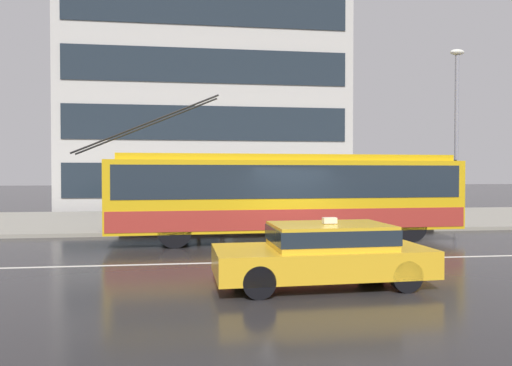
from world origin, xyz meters
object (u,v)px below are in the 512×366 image
trolleybus (287,193)px  pedestrian_approaching_curb (294,187)px  bus_shelter (266,181)px  street_lamp (457,123)px  pedestrian_at_shelter (199,203)px  pedestrian_walking_past (346,186)px  taxi_oncoming_near (324,251)px

trolleybus → pedestrian_approaching_curb: size_ratio=6.74×
bus_shelter → street_lamp: (7.61, -1.77, 2.39)m
pedestrian_at_shelter → pedestrian_walking_past: 6.56m
pedestrian_approaching_curb → street_lamp: (6.27, -2.21, 2.64)m
trolleybus → street_lamp: 8.18m
taxi_oncoming_near → pedestrian_at_shelter: 9.26m
pedestrian_approaching_curb → street_lamp: size_ratio=0.27×
taxi_oncoming_near → pedestrian_approaching_curb: (1.65, 10.66, 1.02)m
taxi_oncoming_near → pedestrian_walking_past: 11.04m
pedestrian_approaching_curb → pedestrian_walking_past: size_ratio=0.98×
trolleybus → bus_shelter: trolleybus is taller
bus_shelter → pedestrian_approaching_curb: 1.44m
bus_shelter → pedestrian_approaching_curb: bearing=18.1°
trolleybus → pedestrian_walking_past: bearing=48.8°
bus_shelter → pedestrian_at_shelter: bus_shelter is taller
bus_shelter → taxi_oncoming_near: bearing=-91.7°
taxi_oncoming_near → bus_shelter: bearing=88.3°
bus_shelter → pedestrian_walking_past: bearing=1.1°
pedestrian_walking_past → street_lamp: bearing=-24.3°
street_lamp → trolleybus: bearing=-164.9°
bus_shelter → street_lamp: bearing=-13.1°
taxi_oncoming_near → pedestrian_walking_past: bearing=69.5°
taxi_oncoming_near → pedestrian_approaching_curb: 10.84m
trolleybus → bus_shelter: (-0.18, 3.77, 0.36)m
pedestrian_approaching_curb → bus_shelter: bearing=-161.9°
taxi_oncoming_near → pedestrian_walking_past: pedestrian_walking_past is taller
taxi_oncoming_near → pedestrian_at_shelter: bearing=105.9°
pedestrian_approaching_curb → pedestrian_walking_past: (2.20, -0.37, 0.02)m
pedestrian_approaching_curb → pedestrian_at_shelter: bearing=-157.1°
trolleybus → pedestrian_walking_past: trolleybus is taller
trolleybus → pedestrian_at_shelter: size_ratio=7.69×
trolleybus → taxi_oncoming_near: size_ratio=2.92×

